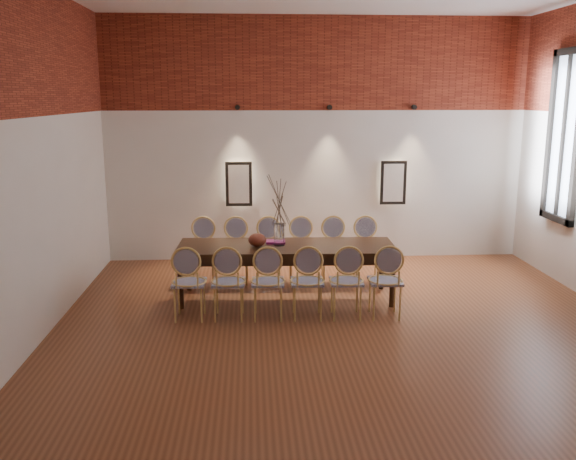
{
  "coord_description": "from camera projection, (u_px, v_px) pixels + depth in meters",
  "views": [
    {
      "loc": [
        -1.1,
        -6.65,
        2.72
      ],
      "look_at": [
        -0.63,
        0.95,
        1.05
      ],
      "focal_mm": 38.0,
      "sensor_mm": 36.0,
      "label": 1
    }
  ],
  "objects": [
    {
      "name": "spot_fixture_left",
      "position": [
        237.0,
        107.0,
        9.84
      ],
      "size": [
        0.08,
        0.1,
        0.08
      ],
      "primitive_type": "cylinder",
      "rotation": [
        1.57,
        0.0,
        0.0
      ],
      "color": "black",
      "rests_on": "wall_back"
    },
    {
      "name": "chair_near_d",
      "position": [
        307.0,
        281.0,
        7.58
      ],
      "size": [
        0.46,
        0.46,
        0.94
      ],
      "primitive_type": null,
      "rotation": [
        0.0,
        0.0,
        -0.04
      ],
      "color": "#D8B565",
      "rests_on": "floor"
    },
    {
      "name": "chair_far_c",
      "position": [
        269.0,
        252.0,
        9.04
      ],
      "size": [
        0.46,
        0.46,
        0.94
      ],
      "primitive_type": null,
      "rotation": [
        0.0,
        0.0,
        3.11
      ],
      "color": "#D8B565",
      "rests_on": "floor"
    },
    {
      "name": "dried_branches",
      "position": [
        279.0,
        202.0,
        8.12
      ],
      "size": [
        0.5,
        0.5,
        0.7
      ],
      "primitive_type": null,
      "color": "#4D4132",
      "rests_on": "vase"
    },
    {
      "name": "chair_far_a",
      "position": [
        203.0,
        252.0,
        9.01
      ],
      "size": [
        0.46,
        0.46,
        0.94
      ],
      "primitive_type": null,
      "rotation": [
        0.0,
        0.0,
        3.11
      ],
      "color": "#D8B565",
      "rests_on": "floor"
    },
    {
      "name": "window_frame",
      "position": [
        564.0,
        137.0,
        8.83
      ],
      "size": [
        0.08,
        0.9,
        2.5
      ],
      "primitive_type": "cube",
      "color": "black",
      "rests_on": "wall_right"
    },
    {
      "name": "bowl",
      "position": [
        257.0,
        240.0,
        8.17
      ],
      "size": [
        0.24,
        0.24,
        0.18
      ],
      "primitive_type": "ellipsoid",
      "color": "maroon",
      "rests_on": "dining_table"
    },
    {
      "name": "chair_far_f",
      "position": [
        367.0,
        251.0,
        9.07
      ],
      "size": [
        0.46,
        0.46,
        0.94
      ],
      "primitive_type": null,
      "rotation": [
        0.0,
        0.0,
        3.11
      ],
      "color": "#D8B565",
      "rests_on": "floor"
    },
    {
      "name": "chair_near_f",
      "position": [
        385.0,
        281.0,
        7.61
      ],
      "size": [
        0.46,
        0.46,
        0.94
      ],
      "primitive_type": null,
      "rotation": [
        0.0,
        0.0,
        -0.04
      ],
      "color": "#D8B565",
      "rests_on": "floor"
    },
    {
      "name": "window_mullion",
      "position": [
        564.0,
        137.0,
        8.83
      ],
      "size": [
        0.06,
        0.06,
        2.4
      ],
      "primitive_type": "cube",
      "color": "black",
      "rests_on": "wall_right"
    },
    {
      "name": "wall_back",
      "position": [
        316.0,
        141.0,
        10.16
      ],
      "size": [
        7.0,
        0.1,
        4.0
      ],
      "primitive_type": "cube",
      "color": "silver",
      "rests_on": "ground"
    },
    {
      "name": "window_glass",
      "position": [
        565.0,
        137.0,
        8.83
      ],
      "size": [
        0.02,
        0.78,
        2.38
      ],
      "primitive_type": "cube",
      "color": "silver",
      "rests_on": "wall_right"
    },
    {
      "name": "book",
      "position": [
        276.0,
        242.0,
        8.38
      ],
      "size": [
        0.27,
        0.19,
        0.03
      ],
      "primitive_type": "cube",
      "rotation": [
        0.0,
        0.0,
        -0.04
      ],
      "color": "#8F1B64",
      "rests_on": "dining_table"
    },
    {
      "name": "wall_left",
      "position": [
        21.0,
        166.0,
        6.49
      ],
      "size": [
        0.1,
        7.0,
        4.0
      ],
      "primitive_type": "cube",
      "color": "silver",
      "rests_on": "ground"
    },
    {
      "name": "chair_far_e",
      "position": [
        334.0,
        251.0,
        9.06
      ],
      "size": [
        0.46,
        0.46,
        0.94
      ],
      "primitive_type": null,
      "rotation": [
        0.0,
        0.0,
        3.11
      ],
      "color": "#D8B565",
      "rests_on": "floor"
    },
    {
      "name": "brick_band_back",
      "position": [
        317.0,
        63.0,
        9.83
      ],
      "size": [
        7.0,
        0.02,
        1.5
      ],
      "primitive_type": "cube",
      "color": "maroon",
      "rests_on": "ground"
    },
    {
      "name": "spot_fixture_mid",
      "position": [
        330.0,
        107.0,
        9.93
      ],
      "size": [
        0.08,
        0.1,
        0.08
      ],
      "primitive_type": "cylinder",
      "rotation": [
        1.57,
        0.0,
        0.0
      ],
      "color": "black",
      "rests_on": "wall_back"
    },
    {
      "name": "dining_table",
      "position": [
        286.0,
        272.0,
        8.33
      ],
      "size": [
        2.96,
        1.05,
        0.75
      ],
      "primitive_type": "cube",
      "rotation": [
        0.0,
        0.0,
        -0.04
      ],
      "color": "black",
      "rests_on": "floor"
    },
    {
      "name": "wall_front",
      "position": [
        459.0,
        235.0,
        3.24
      ],
      "size": [
        7.0,
        0.1,
        4.0
      ],
      "primitive_type": "cube",
      "color": "silver",
      "rests_on": "ground"
    },
    {
      "name": "spot_fixture_right",
      "position": [
        414.0,
        107.0,
        10.01
      ],
      "size": [
        0.08,
        0.1,
        0.08
      ],
      "primitive_type": "cylinder",
      "rotation": [
        1.57,
        0.0,
        0.0
      ],
      "color": "black",
      "rests_on": "wall_back"
    },
    {
      "name": "chair_near_e",
      "position": [
        346.0,
        281.0,
        7.59
      ],
      "size": [
        0.46,
        0.46,
        0.94
      ],
      "primitive_type": null,
      "rotation": [
        0.0,
        0.0,
        -0.04
      ],
      "color": "#D8B565",
      "rests_on": "floor"
    },
    {
      "name": "chair_far_b",
      "position": [
        236.0,
        252.0,
        9.02
      ],
      "size": [
        0.46,
        0.46,
        0.94
      ],
      "primitive_type": null,
      "rotation": [
        0.0,
        0.0,
        3.11
      ],
      "color": "#D8B565",
      "rests_on": "floor"
    },
    {
      "name": "chair_near_b",
      "position": [
        229.0,
        282.0,
        7.56
      ],
      "size": [
        0.46,
        0.46,
        0.94
      ],
      "primitive_type": null,
      "rotation": [
        0.0,
        0.0,
        -0.04
      ],
      "color": "#D8B565",
      "rests_on": "floor"
    },
    {
      "name": "niche_right",
      "position": [
        393.0,
        183.0,
        10.29
      ],
      "size": [
        0.36,
        0.06,
        0.66
      ],
      "primitive_type": "cube",
      "color": "#FFEAC6",
      "rests_on": "wall_back"
    },
    {
      "name": "chair_near_c",
      "position": [
        268.0,
        282.0,
        7.57
      ],
      "size": [
        0.46,
        0.46,
        0.94
      ],
      "primitive_type": null,
      "rotation": [
        0.0,
        0.0,
        -0.04
      ],
      "color": "#D8B565",
      "rests_on": "floor"
    },
    {
      "name": "floor",
      "position": [
        347.0,
        335.0,
        7.13
      ],
      "size": [
        7.0,
        7.0,
        0.02
      ],
      "primitive_type": "cube",
      "color": "brown",
      "rests_on": "ground"
    },
    {
      "name": "vase",
      "position": [
        279.0,
        235.0,
        8.21
      ],
      "size": [
        0.14,
        0.14,
        0.3
      ],
      "primitive_type": "cylinder",
      "color": "silver",
      "rests_on": "dining_table"
    },
    {
      "name": "chair_far_d",
      "position": [
        301.0,
        251.0,
        9.05
      ],
      "size": [
        0.46,
        0.46,
        0.94
      ],
      "primitive_type": null,
      "rotation": [
        0.0,
        0.0,
        3.11
      ],
      "color": "#D8B565",
      "rests_on": "floor"
    },
    {
      "name": "chair_near_a",
      "position": [
        189.0,
        282.0,
        7.54
      ],
      "size": [
        0.46,
        0.46,
        0.94
      ],
      "primitive_type": null,
      "rotation": [
        0.0,
        0.0,
        -0.04
      ],
      "color": "#D8B565",
      "rests_on": "floor"
    },
    {
      "name": "niche_left",
      "position": [
        239.0,
        184.0,
        10.14
      ],
      "size": [
        0.36,
        0.06,
        0.66
      ],
      "primitive_type": "cube",
      "color": "#FFEAC6",
      "rests_on": "wall_back"
    },
    {
      "name": "brick_band_left",
      "position": [
        16.0,
        44.0,
        6.22
      ],
      "size": [
        0.02,
        7.0,
        1.5
      ],
      "primitive_type": "cube",
      "color": "maroon",
      "rests_on": "ground"
    }
  ]
}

